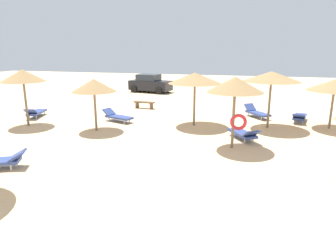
# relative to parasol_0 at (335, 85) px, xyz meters

# --- Properties ---
(ground_plane) EXTENTS (80.00, 80.00, 0.00)m
(ground_plane) POSITION_rel_parasol_0_xyz_m (-7.27, -9.16, -2.31)
(ground_plane) COLOR #DBBA8C
(parasol_0) EXTENTS (2.76, 2.76, 2.62)m
(parasol_0) POSITION_rel_parasol_0_xyz_m (0.00, 0.00, 0.00)
(parasol_0) COLOR #75604C
(parasol_0) RESTS_ON ground
(parasol_1) EXTENTS (2.24, 2.24, 2.68)m
(parasol_1) POSITION_rel_parasol_0_xyz_m (-11.83, -3.52, 0.03)
(parasol_1) COLOR #75604C
(parasol_1) RESTS_ON ground
(parasol_2) EXTENTS (2.32, 2.32, 3.08)m
(parasol_2) POSITION_rel_parasol_0_xyz_m (-15.96, -3.58, 0.42)
(parasol_2) COLOR #75604C
(parasol_2) RESTS_ON ground
(parasol_4) EXTENTS (2.35, 2.35, 3.05)m
(parasol_4) POSITION_rel_parasol_0_xyz_m (-4.83, -4.59, 0.37)
(parasol_4) COLOR #75604C
(parasol_4) RESTS_ON ground
(parasol_6) EXTENTS (2.96, 2.96, 3.01)m
(parasol_6) POSITION_rel_parasol_0_xyz_m (-3.18, -0.65, 0.42)
(parasol_6) COLOR #75604C
(parasol_6) RESTS_ON ground
(parasol_7) EXTENTS (2.88, 2.88, 2.90)m
(parasol_7) POSITION_rel_parasol_0_xyz_m (-7.10, -1.16, 0.29)
(parasol_7) COLOR #75604C
(parasol_7) RESTS_ON ground
(lounger_0) EXTENTS (1.06, 2.01, 0.63)m
(lounger_0) POSITION_rel_parasol_0_xyz_m (-1.31, 1.23, -2.00)
(lounger_0) COLOR #33478C
(lounger_0) RESTS_ON ground
(lounger_1) EXTENTS (2.00, 1.24, 0.70)m
(lounger_1) POSITION_rel_parasol_0_xyz_m (-11.58, -1.43, -2.00)
(lounger_1) COLOR #33478C
(lounger_1) RESTS_ON ground
(lounger_2) EXTENTS (1.10, 2.00, 0.68)m
(lounger_2) POSITION_rel_parasol_0_xyz_m (-16.94, -1.66, -2.00)
(lounger_2) COLOR #33478C
(lounger_2) RESTS_ON ground
(lounger_4) EXTENTS (1.54, 1.96, 0.67)m
(lounger_4) POSITION_rel_parasol_0_xyz_m (-4.37, -3.28, -2.00)
(lounger_4) COLOR #33478C
(lounger_4) RESTS_ON ground
(lounger_6) EXTENTS (1.66, 1.88, 0.74)m
(lounger_6) POSITION_rel_parasol_0_xyz_m (-3.72, 1.77, -1.99)
(lounger_6) COLOR #33478C
(lounger_6) RESTS_ON ground
(bench_0) EXTENTS (1.53, 0.54, 0.49)m
(bench_0) POSITION_rel_parasol_0_xyz_m (-11.37, 2.72, -1.97)
(bench_0) COLOR brown
(bench_0) RESTS_ON ground
(parked_car) EXTENTS (4.24, 2.55, 1.72)m
(parked_car) POSITION_rel_parasol_0_xyz_m (-13.48, 10.54, -1.49)
(parked_car) COLOR black
(parked_car) RESTS_ON ground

